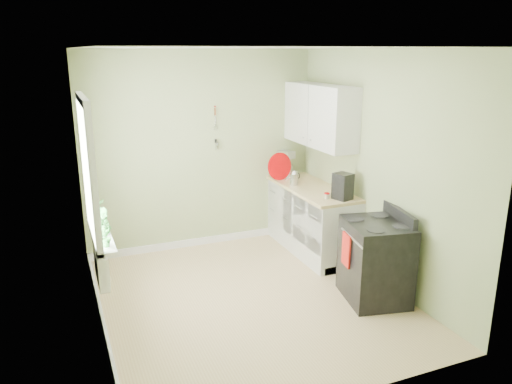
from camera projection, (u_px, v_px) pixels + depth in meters
name	position (u px, v px, depth m)	size (l,w,h in m)	color
floor	(251.00, 300.00, 5.57)	(3.20, 3.60, 0.02)	tan
ceiling	(250.00, 47.00, 4.82)	(3.20, 3.60, 0.02)	white
wall_back	(201.00, 151.00, 6.80)	(3.20, 0.02, 2.70)	#9EAC75
wall_left	(89.00, 199.00, 4.60)	(0.02, 3.60, 2.70)	#9EAC75
wall_right	(379.00, 169.00, 5.79)	(0.02, 3.60, 2.70)	#9EAC75
base_cabinets	(312.00, 220.00, 6.81)	(0.60, 1.60, 0.87)	white
countertop	(312.00, 189.00, 6.68)	(0.64, 1.60, 0.04)	#DEC387
upper_cabinets	(320.00, 115.00, 6.56)	(0.35, 1.40, 0.80)	white
window	(87.00, 171.00, 4.83)	(0.06, 1.14, 1.44)	white
window_sill	(101.00, 235.00, 5.04)	(0.18, 1.14, 0.04)	white
radiator	(101.00, 267.00, 5.07)	(0.12, 0.50, 0.35)	white
wall_utensils	(216.00, 135.00, 6.79)	(0.02, 0.14, 0.58)	#DEC387
stove	(376.00, 261.00, 5.47)	(0.78, 0.84, 1.02)	black
stand_mixer	(284.00, 164.00, 7.27)	(0.30, 0.37, 0.41)	#B2B2B7
kettle	(294.00, 178.00, 6.76)	(0.20, 0.11, 0.20)	silver
coffee_maker	(343.00, 187.00, 6.10)	(0.24, 0.25, 0.33)	black
red_tray	(280.00, 166.00, 7.00)	(0.39, 0.39, 0.02)	#B50205
jar	(327.00, 196.00, 6.14)	(0.07, 0.07, 0.08)	#B2AD8C
plant_a	(105.00, 232.00, 4.64)	(0.15, 0.10, 0.29)	#2B792D
plant_b	(102.00, 222.00, 4.94)	(0.15, 0.12, 0.28)	#2B792D
plant_c	(99.00, 214.00, 5.15)	(0.17, 0.17, 0.30)	#2B792D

